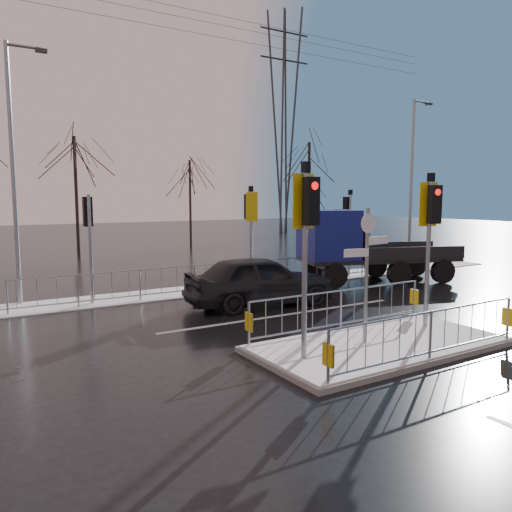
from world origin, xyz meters
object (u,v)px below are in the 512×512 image
car_far_lane (260,280)px  flatbed_truck (349,244)px  street_lamp_right (413,177)px  street_lamp_left (15,164)px  traffic_island (380,331)px

car_far_lane → flatbed_truck: bearing=-65.9°
car_far_lane → flatbed_truck: size_ratio=0.71×
flatbed_truck → street_lamp_right: bearing=15.4°
flatbed_truck → street_lamp_left: (-11.80, 2.43, 2.92)m
traffic_island → flatbed_truck: traffic_island is taller
car_far_lane → street_lamp_right: 11.59m
street_lamp_left → car_far_lane: bearing=-33.2°
flatbed_truck → street_lamp_right: (5.20, 1.43, 2.82)m
flatbed_truck → street_lamp_right: size_ratio=0.85×
street_lamp_right → street_lamp_left: bearing=176.6°
traffic_island → street_lamp_left: 12.17m
traffic_island → street_lamp_right: bearing=38.7°
flatbed_truck → street_lamp_left: 12.40m
traffic_island → street_lamp_left: size_ratio=0.73×
traffic_island → car_far_lane: size_ratio=1.25×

